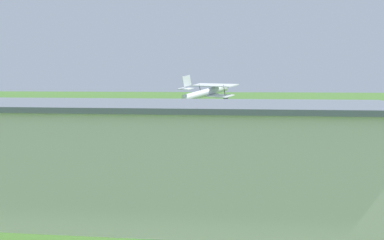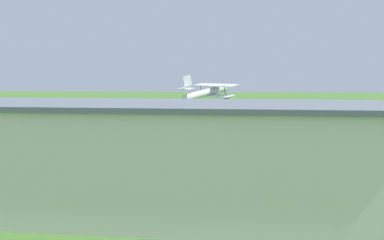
# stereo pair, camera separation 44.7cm
# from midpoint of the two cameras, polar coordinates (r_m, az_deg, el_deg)

# --- Properties ---
(ground_plane) EXTENTS (400.00, 400.00, 0.00)m
(ground_plane) POSITION_cam_midpoint_polar(r_m,az_deg,el_deg) (58.46, 4.73, -3.46)
(ground_plane) COLOR #3D6628
(hangar) EXTENTS (33.59, 11.08, 7.67)m
(hangar) POSITION_cam_midpoint_polar(r_m,az_deg,el_deg) (29.73, -5.79, -5.02)
(hangar) COLOR beige
(hangar) RESTS_ON ground_plane
(biplane) EXTENTS (7.80, 7.92, 3.95)m
(biplane) POSITION_cam_midpoint_polar(r_m,az_deg,el_deg) (55.02, 2.37, 3.76)
(biplane) COLOR silver
(person_at_fence_line) EXTENTS (0.40, 0.40, 1.59)m
(person_at_fence_line) POSITION_cam_midpoint_polar(r_m,az_deg,el_deg) (43.68, 15.27, -5.78)
(person_at_fence_line) COLOR orange
(person_at_fence_line) RESTS_ON ground_plane
(person_beside_truck) EXTENTS (0.53, 0.53, 1.74)m
(person_beside_truck) POSITION_cam_midpoint_polar(r_m,az_deg,el_deg) (44.56, 16.01, -5.46)
(person_beside_truck) COLOR #72338C
(person_beside_truck) RESTS_ON ground_plane
(person_by_parked_cars) EXTENTS (0.44, 0.44, 1.76)m
(person_by_parked_cars) POSITION_cam_midpoint_polar(r_m,az_deg,el_deg) (41.28, 17.77, -6.39)
(person_by_parked_cars) COLOR #72338C
(person_by_parked_cars) RESTS_ON ground_plane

